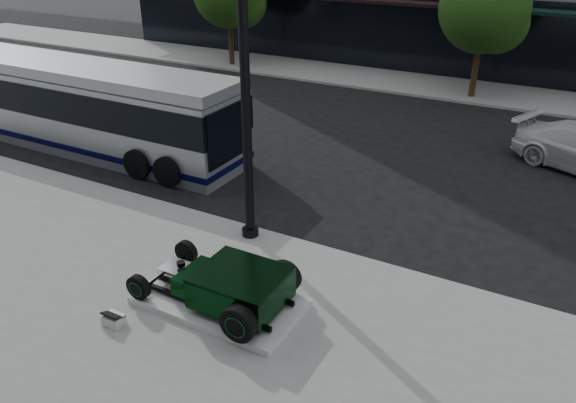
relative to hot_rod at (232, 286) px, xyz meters
The scene contains 8 objects.
ground 5.21m from the hot_rod, 92.63° to the left, with size 120.00×120.00×0.00m, color black.
sidewalk_far 19.17m from the hot_rod, 90.71° to the left, with size 70.00×4.00×0.12m, color gray.
street_trees 18.51m from the hot_rod, 87.15° to the left, with size 29.80×3.80×5.70m.
display_plinth 0.60m from the hot_rod, behind, with size 3.40×1.80×0.15m, color silver.
hot_rod is the anchor object (origin of this frame).
info_plaque 2.40m from the hot_rod, 139.34° to the right, with size 0.40×0.30×0.31m.
lamppost 4.22m from the hot_rod, 115.65° to the left, with size 0.42×0.42×7.60m.
transit_bus 11.24m from the hot_rod, 150.46° to the left, with size 12.12×2.88×2.92m.
Camera 1 is at (5.69, -12.75, 7.27)m, focal length 35.00 mm.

